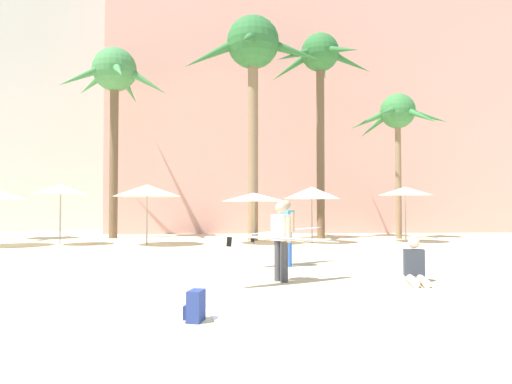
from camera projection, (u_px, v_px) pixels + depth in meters
ground at (271, 344)px, 5.17m from camera, size 120.00×120.00×0.00m
hotel_pink at (310, 100)px, 32.57m from camera, size 25.67×11.26×18.22m
palm_tree_far_left at (253, 54)px, 21.37m from camera, size 6.74×6.82×10.39m
palm_tree_center at (320, 67)px, 22.74m from camera, size 5.21×5.34×10.09m
palm_tree_right at (397, 118)px, 22.46m from camera, size 4.82×4.33×7.05m
palm_tree_far_right at (114, 80)px, 22.88m from camera, size 5.21×5.70×9.44m
cafe_umbrella_0 at (254, 197)px, 19.32m from camera, size 2.74×2.74×2.13m
cafe_umbrella_1 at (405, 191)px, 20.14m from camera, size 2.33×2.33×2.42m
cafe_umbrella_2 at (147, 191)px, 18.55m from camera, size 2.72×2.72×2.44m
cafe_umbrella_4 at (61, 189)px, 18.60m from camera, size 2.06×2.06×2.44m
cafe_umbrella_5 at (312, 193)px, 19.78m from camera, size 2.43×2.43×2.40m
beach_towel at (264, 312)px, 6.70m from camera, size 1.73×1.21×0.01m
backpack at (195, 306)px, 6.18m from camera, size 0.30×0.34×0.42m
person_far_left at (286, 230)px, 12.03m from camera, size 2.42×1.66×1.71m
person_mid_left at (282, 238)px, 9.39m from camera, size 2.83×1.61×1.64m
person_near_left at (415, 267)px, 9.35m from camera, size 0.58×0.96×0.92m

